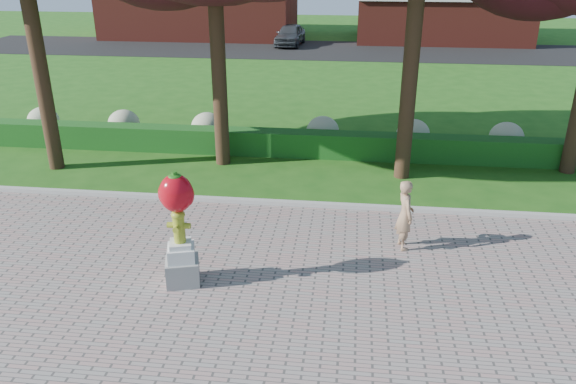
{
  "coord_description": "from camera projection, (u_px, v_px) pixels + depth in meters",
  "views": [
    {
      "loc": [
        2.01,
        -10.22,
        6.17
      ],
      "look_at": [
        0.66,
        1.0,
        1.28
      ],
      "focal_mm": 35.0,
      "sensor_mm": 36.0,
      "label": 1
    }
  ],
  "objects": [
    {
      "name": "street",
      "position": [
        326.0,
        50.0,
        37.5
      ],
      "size": [
        50.0,
        8.0,
        0.02
      ],
      "primitive_type": "cube",
      "color": "black",
      "rests_on": "ground"
    },
    {
      "name": "curb",
      "position": [
        272.0,
        203.0,
        14.69
      ],
      "size": [
        40.0,
        0.18,
        0.15
      ],
      "primitive_type": "cube",
      "color": "#ADADA5",
      "rests_on": "ground"
    },
    {
      "name": "woman",
      "position": [
        405.0,
        215.0,
        12.27
      ],
      "size": [
        0.51,
        0.66,
        1.6
      ],
      "primitive_type": "imported",
      "rotation": [
        0.0,
        0.0,
        1.81
      ],
      "color": "#A07C5B",
      "rests_on": "walkway"
    },
    {
      "name": "lawn_hedge",
      "position": [
        290.0,
        143.0,
        18.21
      ],
      "size": [
        24.0,
        0.7,
        0.8
      ],
      "primitive_type": "cube",
      "color": "#154C17",
      "rests_on": "ground"
    },
    {
      "name": "parked_car",
      "position": [
        290.0,
        35.0,
        39.04
      ],
      "size": [
        2.0,
        4.36,
        1.45
      ],
      "primitive_type": "imported",
      "rotation": [
        0.0,
        0.0,
        -0.07
      ],
      "color": "#3C3F43",
      "rests_on": "street"
    },
    {
      "name": "ground",
      "position": [
        252.0,
        264.0,
        11.99
      ],
      "size": [
        100.0,
        100.0,
        0.0
      ],
      "primitive_type": "plane",
      "color": "#1E5314",
      "rests_on": "ground"
    },
    {
      "name": "hydrant_sculpture",
      "position": [
        179.0,
        226.0,
        10.78
      ],
      "size": [
        0.79,
        0.79,
        2.37
      ],
      "rotation": [
        0.0,
        0.0,
        0.28
      ],
      "color": "gray",
      "rests_on": "walkway"
    },
    {
      "name": "hydrangea_row",
      "position": [
        310.0,
        130.0,
        18.99
      ],
      "size": [
        20.1,
        1.1,
        0.99
      ],
      "color": "#A7AE85",
      "rests_on": "ground"
    }
  ]
}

